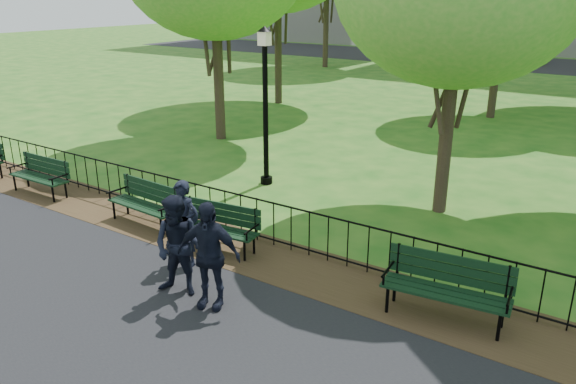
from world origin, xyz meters
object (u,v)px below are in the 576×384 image
Objects in this scene: person_mid at (178,246)px; park_bench_left_b at (42,172)px; lamppost at (265,101)px; taxi at (516,52)px; person_left at (184,224)px; park_bench_right_a at (448,281)px; park_bench_left_a at (146,199)px; park_bench_main at (205,219)px; person_right at (208,255)px.

park_bench_left_b is at bearing 149.81° from person_mid.
lamppost is 30.30m from taxi.
person_left is at bearing -71.73° from lamppost.
park_bench_right_a is (9.94, 0.10, 0.04)m from park_bench_left_b.
park_bench_right_a is at bearing 8.83° from person_mid.
person_mid is at bearing -29.94° from park_bench_left_a.
person_right is at bearing -53.41° from park_bench_main.
person_left is at bearing -83.36° from park_bench_main.
person_mid is (0.65, -0.79, 0.05)m from person_left.
park_bench_left_a is (-1.81, 0.18, -0.03)m from park_bench_main.
lamppost is 5.82m from person_mid.
person_right reaches higher than person_mid.
park_bench_right_a reaches higher than park_bench_left_a.
person_left is 0.38× the size of taxi.
park_bench_main is 34.06m from taxi.
person_right is (-3.14, -1.73, 0.27)m from park_bench_right_a.
person_left is at bearing 128.67° from person_right.
park_bench_left_a is 3.16m from person_mid.
park_bench_main is 2.16m from person_right.
park_bench_left_b is 1.04× the size of person_mid.
lamppost is 2.47× the size of person_left.
park_bench_right_a is 1.15× the size of person_mid.
park_bench_right_a reaches higher than park_bench_main.
taxi reaches higher than park_bench_left_b.
park_bench_left_a is at bearing 167.04° from park_bench_main.
person_left is at bearing -174.99° from park_bench_right_a.
park_bench_right_a is 0.47× the size of taxi.
park_bench_main is at bearing 114.12° from person_right.
lamppost reaches higher than park_bench_right_a.
taxi is (-0.48, 33.80, 0.14)m from park_bench_left_a.
taxi is at bearing 94.81° from park_bench_right_a.
park_bench_left_b is 34.04m from taxi.
lamppost is at bearing 142.29° from park_bench_right_a.
person_left is at bearing 114.06° from person_mid.
lamppost is 6.09m from person_right.
person_left is at bearing -21.92° from park_bench_left_a.
person_right reaches higher than park_bench_right_a.
lamppost reaches higher than park_bench_main.
person_mid is 35.66m from taxi.
park_bench_left_a is at bearing 132.58° from person_right.
taxi is at bearing 79.56° from person_mid.
person_mid is at bearing 159.14° from person_right.
park_bench_main is 1.11× the size of person_left.
lamppost is 0.95× the size of taxi.
person_right reaches higher than park_bench_left_a.
park_bench_left_b is 5.65m from lamppost.
lamppost reaches higher than park_bench_left_b.
person_left is (5.50, -0.83, 0.24)m from park_bench_left_b.
park_bench_right_a is 0.49× the size of lamppost.
person_right reaches higher than person_left.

